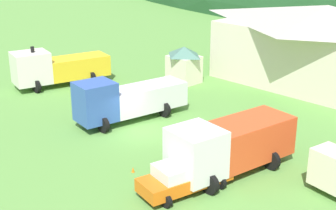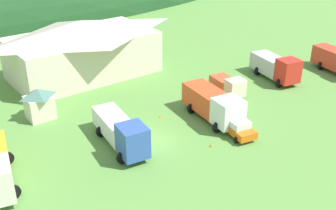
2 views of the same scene
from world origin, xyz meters
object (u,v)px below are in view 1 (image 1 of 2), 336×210
object	(u,v)px
depot_building	(324,45)
heavy_rig_white	(229,144)
heavy_rig_striped	(56,67)
play_shed_cream	(184,64)
traffic_cone_mid_row	(213,135)
traffic_light_west	(34,63)
service_pickup_orange	(183,177)
traffic_cone_near_pickup	(133,172)
box_truck_blue	(126,99)

from	to	relation	value
depot_building	heavy_rig_white	xyz separation A→B (m)	(4.87, -18.63, -1.85)
heavy_rig_striped	play_shed_cream	bearing A→B (deg)	153.83
depot_building	traffic_cone_mid_row	size ratio (longest dim) A/B	36.00
play_shed_cream	heavy_rig_striped	world-z (taller)	play_shed_cream
play_shed_cream	traffic_light_west	world-z (taller)	traffic_light_west
depot_building	heavy_rig_striped	xyz separation A→B (m)	(-15.93, -16.67, -1.93)
service_pickup_orange	traffic_cone_near_pickup	distance (m)	3.57
play_shed_cream	service_pickup_orange	size ratio (longest dim) A/B	0.62
heavy_rig_striped	box_truck_blue	size ratio (longest dim) A/B	1.01
box_truck_blue	traffic_cone_mid_row	world-z (taller)	box_truck_blue
service_pickup_orange	traffic_cone_near_pickup	world-z (taller)	service_pickup_orange
traffic_cone_mid_row	traffic_light_west	bearing A→B (deg)	-168.77
depot_building	traffic_cone_near_pickup	bearing A→B (deg)	-87.00
traffic_cone_mid_row	box_truck_blue	bearing A→B (deg)	-157.38
heavy_rig_striped	heavy_rig_white	xyz separation A→B (m)	(20.80, -1.96, 0.08)
play_shed_cream	traffic_cone_near_pickup	size ratio (longest dim) A/B	5.27
service_pickup_orange	traffic_cone_mid_row	bearing A→B (deg)	-139.55
traffic_light_west	traffic_cone_near_pickup	xyz separation A→B (m)	(17.38, -3.84, -2.31)
box_truck_blue	traffic_cone_near_pickup	bearing A→B (deg)	61.52
traffic_cone_near_pickup	service_pickup_orange	bearing A→B (deg)	7.69
play_shed_cream	box_truck_blue	bearing A→B (deg)	-69.02
traffic_light_west	traffic_cone_near_pickup	bearing A→B (deg)	-12.46
depot_building	play_shed_cream	bearing A→B (deg)	-138.17
depot_building	traffic_light_west	size ratio (longest dim) A/B	5.04
play_shed_cream	heavy_rig_striped	size ratio (longest dim) A/B	0.38
box_truck_blue	service_pickup_orange	bearing A→B (deg)	74.63
traffic_light_west	traffic_cone_near_pickup	size ratio (longest dim) A/B	6.05
box_truck_blue	service_pickup_orange	size ratio (longest dim) A/B	1.63
depot_building	traffic_cone_mid_row	xyz separation A→B (m)	(0.78, -15.18, -3.58)
heavy_rig_striped	traffic_cone_near_pickup	size ratio (longest dim) A/B	13.95
box_truck_blue	traffic_light_west	size ratio (longest dim) A/B	2.28
box_truck_blue	traffic_light_west	xyz separation A→B (m)	(-11.01, -0.88, 0.69)
box_truck_blue	service_pickup_orange	xyz separation A→B (m)	(9.80, -4.26, -0.79)
depot_building	traffic_light_west	distance (m)	24.67
depot_building	heavy_rig_striped	size ratio (longest dim) A/B	2.19
heavy_rig_white	box_truck_blue	bearing A→B (deg)	-87.86
box_truck_blue	traffic_light_west	world-z (taller)	traffic_light_west
traffic_cone_near_pickup	traffic_cone_mid_row	size ratio (longest dim) A/B	1.18
traffic_cone_mid_row	service_pickup_orange	bearing A→B (deg)	-60.43
box_truck_blue	heavy_rig_white	xyz separation A→B (m)	(10.06, -0.96, 0.11)
traffic_cone_mid_row	play_shed_cream	bearing A→B (deg)	143.37
heavy_rig_striped	heavy_rig_white	bearing A→B (deg)	97.36
play_shed_cream	heavy_rig_striped	distance (m)	11.18
play_shed_cream	box_truck_blue	distance (m)	10.39
service_pickup_orange	depot_building	bearing A→B (deg)	-157.24
service_pickup_orange	traffic_light_west	distance (m)	21.14
traffic_light_west	traffic_cone_mid_row	world-z (taller)	traffic_light_west
play_shed_cream	traffic_cone_mid_row	distance (m)	12.19
traffic_cone_mid_row	heavy_rig_white	bearing A→B (deg)	-40.18
traffic_cone_near_pickup	box_truck_blue	bearing A→B (deg)	143.41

